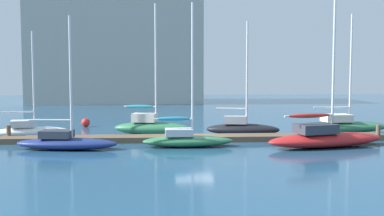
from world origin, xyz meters
name	(u,v)px	position (x,y,z in m)	size (l,w,h in m)	color
ground_plane	(194,141)	(0.00, 0.00, 0.00)	(120.00, 120.00, 0.00)	navy
dock_pier	(194,138)	(0.00, 0.00, 0.18)	(24.95, 1.70, 0.36)	brown
dock_piling_near_end	(9,133)	(-12.07, 0.70, 0.52)	(0.28, 0.28, 1.04)	brown
dock_piling_far_end	(378,133)	(12.07, -0.70, 0.52)	(0.28, 0.28, 1.04)	brown
sailboat_0	(30,130)	(-11.22, 2.51, 0.49)	(5.36, 2.70, 7.28)	white
sailboat_1	(66,141)	(-7.70, -2.83, 0.47)	(6.11, 2.38, 7.72)	navy
sailboat_2	(151,126)	(-2.86, 2.94, 0.67)	(5.82, 2.83, 9.27)	#2D7047
sailboat_3	(187,138)	(-0.62, -2.31, 0.52)	(5.49, 1.72, 8.61)	#2D7047
sailboat_4	(242,127)	(3.58, 2.36, 0.57)	(5.38, 2.46, 8.05)	black
sailboat_5	(325,137)	(7.67, -2.98, 0.61)	(7.99, 3.97, 11.21)	#B21E1E
sailboat_6	(344,125)	(11.34, 3.15, 0.56)	(6.83, 2.51, 8.70)	#2D7047
mooring_buoy_red	(86,123)	(-8.34, 8.23, 0.35)	(0.71, 0.71, 0.71)	red
harbor_building_distant	(118,42)	(-8.45, 39.38, 8.82)	(24.23, 12.90, 17.64)	#ADA89E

